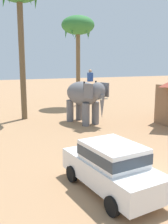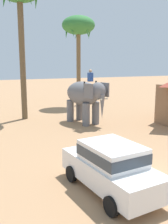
% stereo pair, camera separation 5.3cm
% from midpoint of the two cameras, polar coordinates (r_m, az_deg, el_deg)
% --- Properties ---
extents(ground_plane, '(120.00, 120.00, 0.00)m').
position_cam_midpoint_polar(ground_plane, '(9.85, 17.57, -16.08)').
color(ground_plane, tan).
extents(car_sedan_foreground, '(2.21, 4.26, 1.70)m').
position_cam_midpoint_polar(car_sedan_foreground, '(9.08, 6.06, -11.52)').
color(car_sedan_foreground, white).
rests_on(car_sedan_foreground, ground).
extents(elephant_with_mahout, '(2.45, 4.02, 3.88)m').
position_cam_midpoint_polar(elephant_with_mahout, '(18.61, 0.25, 3.53)').
color(elephant_with_mahout, slate).
rests_on(elephant_with_mahout, ground).
extents(palm_tree_near_hut, '(3.20, 3.20, 8.77)m').
position_cam_midpoint_polar(palm_tree_near_hut, '(26.54, -1.17, 17.86)').
color(palm_tree_near_hut, brown).
rests_on(palm_tree_near_hut, ground).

